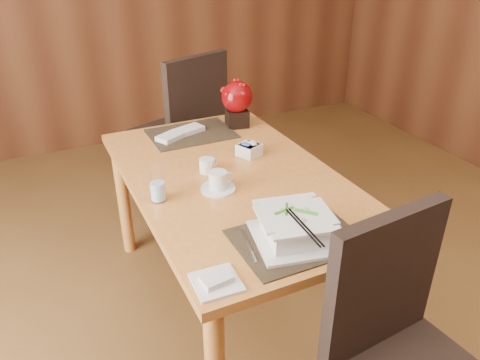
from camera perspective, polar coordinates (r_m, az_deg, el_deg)
name	(u,v)px	position (r m, az deg, el deg)	size (l,w,h in m)	color
dining_table	(234,194)	(2.18, -0.80, -1.75)	(0.90, 1.50, 0.75)	#CB7E38
placemat_near	(297,239)	(1.72, 6.95, -7.13)	(0.45, 0.33, 0.01)	black
placemat_far	(191,133)	(2.60, -5.94, 5.66)	(0.45, 0.33, 0.01)	black
soup_setting	(294,228)	(1.68, 6.65, -5.78)	(0.33, 0.33, 0.11)	silver
coffee_cup	(218,182)	(2.01, -2.70, -0.27)	(0.15, 0.15, 0.09)	silver
water_glass	(157,184)	(1.94, -10.03, -0.46)	(0.07, 0.07, 0.15)	white
creamer_jug	(207,166)	(2.16, -4.05, 1.77)	(0.09, 0.09, 0.07)	silver
sugar_caddy	(249,150)	(2.32, 1.12, 3.70)	(0.10, 0.10, 0.06)	silver
berry_decor	(237,101)	(2.65, -0.38, 9.60)	(0.18, 0.18, 0.26)	black
napkins_far	(182,132)	(2.57, -7.10, 5.77)	(0.28, 0.10, 0.03)	silver
bread_plate	(216,282)	(1.52, -2.90, -12.36)	(0.15, 0.15, 0.01)	silver
near_chair	(403,349)	(1.66, 19.29, -18.87)	(0.51, 0.51, 1.01)	black
far_chair	(186,123)	(3.16, -6.65, 6.88)	(0.64, 0.64, 1.07)	black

